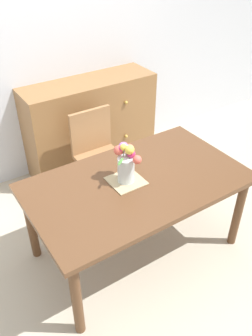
{
  "coord_description": "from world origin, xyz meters",
  "views": [
    {
      "loc": [
        -1.21,
        -1.69,
        2.31
      ],
      "look_at": [
        -0.08,
        0.04,
        0.85
      ],
      "focal_mm": 37.53,
      "sensor_mm": 36.0,
      "label": 1
    }
  ],
  "objects": [
    {
      "name": "flower_vase",
      "position": [
        -0.07,
        0.05,
        0.89
      ],
      "size": [
        0.21,
        0.24,
        0.3
      ],
      "color": "silver",
      "rests_on": "placemat"
    },
    {
      "name": "dresser",
      "position": [
        0.32,
        1.33,
        0.5
      ],
      "size": [
        1.4,
        0.47,
        1.0
      ],
      "color": "olive",
      "rests_on": "ground_plane"
    },
    {
      "name": "chair_far",
      "position": [
        0.11,
        0.82,
        0.52
      ],
      "size": [
        0.42,
        0.42,
        0.9
      ],
      "rotation": [
        0.0,
        0.0,
        3.14
      ],
      "color": "#9E7047",
      "rests_on": "ground_plane"
    },
    {
      "name": "ground_plane",
      "position": [
        0.0,
        0.0,
        0.0
      ],
      "size": [
        12.0,
        12.0,
        0.0
      ],
      "primitive_type": "plane",
      "color": "#B7AD99"
    },
    {
      "name": "dining_table",
      "position": [
        0.0,
        0.0,
        0.64
      ],
      "size": [
        1.64,
        0.96,
        0.73
      ],
      "color": "brown",
      "rests_on": "ground_plane"
    },
    {
      "name": "back_wall",
      "position": [
        0.0,
        1.6,
        1.4
      ],
      "size": [
        7.0,
        0.1,
        2.8
      ],
      "primitive_type": "cube",
      "color": "silver",
      "rests_on": "ground_plane"
    },
    {
      "name": "placemat",
      "position": [
        -0.08,
        0.04,
        0.73
      ],
      "size": [
        0.25,
        0.25,
        0.01
      ],
      "primitive_type": "cube",
      "color": "tan",
      "rests_on": "dining_table"
    }
  ]
}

